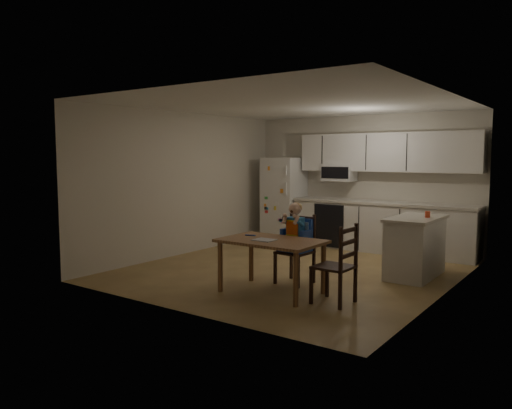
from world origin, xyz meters
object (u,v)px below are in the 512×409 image
object	(u,v)px
refrigerator	(284,199)
chair_side	(341,259)
kitchen_island	(415,247)
dining_table	(271,247)
chair_booster	(297,234)
red_cup	(428,214)

from	to	relation	value
refrigerator	chair_side	bearing A→B (deg)	-49.01
kitchen_island	dining_table	xyz separation A→B (m)	(-1.21, -1.92, 0.15)
kitchen_island	chair_booster	bearing A→B (deg)	-132.77
red_cup	dining_table	size ratio (longest dim) A/B	0.07
refrigerator	kitchen_island	distance (m)	3.54
kitchen_island	chair_booster	size ratio (longest dim) A/B	1.06
dining_table	chair_booster	world-z (taller)	chair_booster
red_cup	dining_table	distance (m)	2.40
dining_table	chair_side	distance (m)	0.95
chair_side	red_cup	bearing A→B (deg)	169.57
chair_booster	chair_side	distance (m)	1.11
refrigerator	red_cup	xyz separation A→B (m)	(3.34, -1.46, 0.06)
kitchen_island	chair_side	xyz separation A→B (m)	(-0.26, -1.87, 0.10)
kitchen_island	chair_side	distance (m)	1.90
red_cup	chair_side	xyz separation A→B (m)	(-0.42, -1.90, -0.38)
dining_table	chair_booster	size ratio (longest dim) A/B	1.15
refrigerator	kitchen_island	xyz separation A→B (m)	(3.19, -1.49, -0.41)
kitchen_island	chair_booster	world-z (taller)	chair_booster
kitchen_island	chair_booster	distance (m)	1.79
red_cup	chair_booster	xyz separation A→B (m)	(-1.36, -1.33, -0.24)
red_cup	chair_side	bearing A→B (deg)	-102.34
dining_table	chair_side	size ratio (longest dim) A/B	1.34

